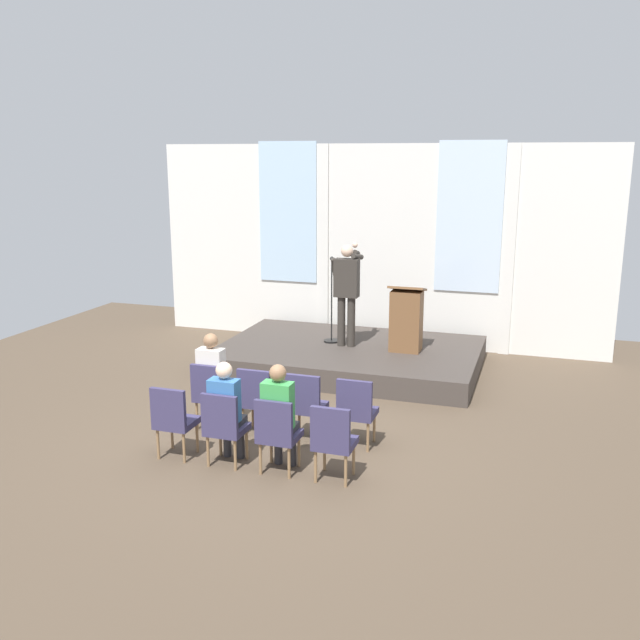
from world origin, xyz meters
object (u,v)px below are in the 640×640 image
Objects in this scene: speaker at (347,288)px; chair_r0_c3 at (356,408)px; mic_stand at (332,324)px; lectern at (406,319)px; chair_r0_c2 at (306,402)px; chair_r1_c0 at (173,418)px; chair_r0_c1 at (257,397)px; chair_r0_c0 at (211,392)px; audience_r0_c0 at (213,375)px; audience_r1_c2 at (279,412)px; chair_r1_c2 at (277,431)px; audience_r1_c1 at (226,407)px; chair_r1_c3 at (333,438)px; chair_r1_c1 at (224,424)px.

speaker is 1.91× the size of chair_r0_c3.
mic_stand reaches higher than chair_r0_c3.
chair_r0_c2 is at bearing -100.90° from lectern.
chair_r0_c2 is 1.71m from chair_r1_c0.
lectern is 3.65m from chair_r0_c1.
mic_stand is 3.60m from chair_r0_c0.
lectern reaches higher than audience_r0_c0.
chair_r1_c0 is (-2.06, -1.02, 0.00)m from chair_r0_c3.
audience_r1_c2 is at bearing -126.19° from chair_r0_c3.
chair_r0_c0 and chair_r1_c2 have the same top height.
chair_r1_c2 is (0.69, -0.08, -0.19)m from audience_r1_c1.
chair_r0_c2 is at bearing 0.00° from chair_r0_c0.
chair_r0_c3 is (2.06, -0.08, -0.21)m from audience_r0_c0.
lectern is 4.37m from audience_r1_c2.
chair_r0_c0 and chair_r0_c2 have the same top height.
chair_r0_c2 is 1.17m from audience_r1_c1.
chair_r1_c0 is at bearing -143.41° from chair_r0_c2.
mic_stand is at bearing 99.38° from audience_r1_c2.
audience_r0_c0 is 1.01× the size of audience_r1_c2.
chair_r1_c3 is at bearing -72.63° from mic_stand.
audience_r1_c2 is (1.37, -1.02, -0.00)m from audience_r0_c0.
chair_r0_c2 and chair_r1_c1 have the same top height.
chair_r1_c0 is at bearing 180.00° from chair_r1_c1.
audience_r0_c0 is 0.72m from chair_r0_c1.
chair_r0_c0 is (-0.96, -3.36, -0.90)m from speaker.
chair_r0_c0 is 1.71m from chair_r1_c2.
audience_r1_c1 is at bearing -90.00° from chair_r0_c1.
chair_r1_c1 is at bearing -90.00° from chair_r0_c1.
chair_r1_c2 is (0.69, 0.00, 0.00)m from chair_r1_c1.
chair_r1_c0 is at bearing -90.00° from audience_r0_c0.
chair_r0_c2 is 0.96m from audience_r1_c2.
chair_r0_c0 is at bearing -120.91° from lectern.
chair_r0_c0 is 1.00× the size of chair_r1_c2.
chair_r0_c1 is 1.18m from audience_r1_c2.
lectern is 1.23× the size of chair_r1_c3.
audience_r0_c0 is 1.71m from audience_r1_c2.
speaker is at bearing 74.07° from chair_r0_c0.
audience_r1_c2 is (0.41, -4.30, -0.69)m from speaker.
chair_r1_c2 is at bearing -38.68° from audience_r0_c0.
chair_r1_c2 is (0.74, -4.55, -0.18)m from mic_stand.
chair_r1_c2 is at bearing -36.59° from chair_r0_c0.
chair_r1_c1 is at bearing -58.02° from audience_r0_c0.
chair_r1_c3 is (0.69, -0.08, -0.20)m from audience_r1_c2.
chair_r0_c3 is at bearing -71.92° from speaker.
chair_r1_c1 is at bearing -106.91° from lectern.
chair_r0_c2 is 1.00× the size of chair_r1_c3.
chair_r1_c0 is (-1.37, -1.02, 0.00)m from chair_r0_c2.
chair_r0_c3 is at bearing 53.81° from audience_r1_c2.
audience_r1_c2 is at bearing -36.57° from audience_r0_c0.
speaker is at bearing 85.34° from chair_r0_c1.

